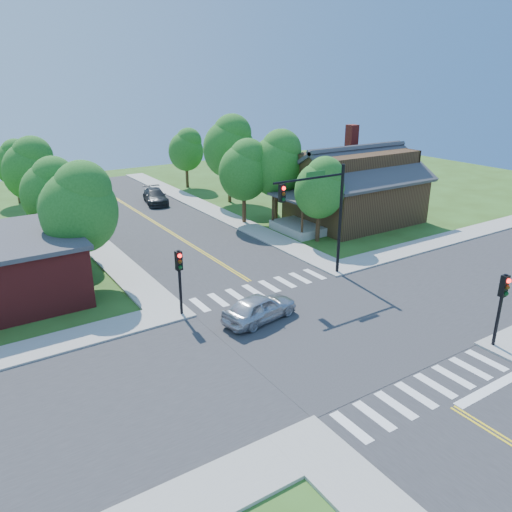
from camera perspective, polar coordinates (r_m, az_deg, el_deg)
ground at (r=26.19m, az=8.21°, el=-8.41°), size 100.00×100.00×0.00m
road_ns at (r=26.18m, az=8.21°, el=-8.37°), size 10.00×90.00×0.04m
road_ew at (r=26.18m, az=8.21°, el=-8.36°), size 90.00×10.00×0.04m
intersection_patch at (r=26.19m, az=8.21°, el=-8.41°), size 10.20×10.20×0.06m
sidewalk_ne at (r=47.04m, az=10.25°, el=4.69°), size 40.00×40.00×0.14m
crosswalk_north at (r=30.57m, az=0.60°, el=-3.71°), size 8.85×2.00×0.01m
crosswalk_south at (r=22.63m, az=18.83°, el=-14.32°), size 8.85×2.00×0.01m
centerline at (r=26.17m, az=8.21°, el=-8.32°), size 0.30×90.00×0.01m
stop_bar at (r=23.84m, az=25.38°, el=-13.52°), size 4.60×0.45×0.09m
signal_mast_ne at (r=30.76m, az=7.39°, el=5.76°), size 5.30×0.42×7.20m
signal_pole_se at (r=25.91m, az=26.33°, el=-4.24°), size 0.34×0.42×3.80m
signal_pole_nw at (r=26.56m, az=-8.74°, el=-1.66°), size 0.34×0.42×3.80m
house_ne at (r=44.69m, az=11.22°, el=8.11°), size 13.05×8.80×7.11m
tree_e_a at (r=38.33m, az=7.43°, el=7.87°), size 3.90×3.70×6.63m
tree_e_b at (r=43.28m, az=2.50°, el=10.69°), size 4.73×4.49×8.04m
tree_e_c at (r=50.21m, az=-3.02°, el=12.55°), size 5.14×4.88×8.73m
tree_e_d at (r=57.65m, az=-7.93°, el=12.05°), size 3.94×3.74×6.69m
tree_w_a at (r=31.29m, az=-19.46°, el=5.46°), size 4.57×4.34×7.77m
tree_w_b at (r=38.55m, az=-22.34°, el=6.98°), size 4.13×3.92×7.02m
tree_w_c at (r=46.28m, az=-24.32°, el=9.21°), size 4.47×4.25×7.60m
tree_w_d at (r=55.32m, az=-25.90°, el=9.70°), size 3.77×3.58×6.41m
tree_house at (r=42.69m, az=-1.27°, el=9.96°), size 4.32×4.11×7.35m
tree_bldg at (r=36.82m, az=-21.03°, el=5.51°), size 3.53×3.35×6.00m
car_silver at (r=26.54m, az=0.41°, el=-5.98°), size 3.23×4.94×1.48m
car_dgrey at (r=51.34m, az=-11.43°, el=6.66°), size 4.05×5.77×1.43m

